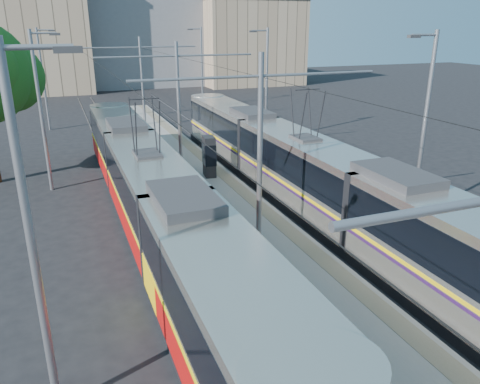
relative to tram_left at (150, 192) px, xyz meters
name	(u,v)px	position (x,y,z in m)	size (l,w,h in m)	color
ground	(389,382)	(3.60, -10.91, -1.71)	(160.00, 160.00, 0.00)	black
platform	(195,177)	(3.60, 6.09, -1.56)	(4.00, 50.00, 0.30)	gray
tactile_strip_left	(169,177)	(2.15, 6.09, -1.40)	(0.70, 50.00, 0.01)	gray
tactile_strip_right	(219,171)	(5.05, 6.09, -1.40)	(0.70, 50.00, 0.01)	gray
rails	(195,179)	(3.60, 6.09, -1.69)	(8.71, 70.00, 0.03)	gray
tram_left	(150,192)	(0.00, 0.00, 0.00)	(2.43, 28.36, 5.50)	black
tram_right	(304,169)	(7.20, 0.17, 0.15)	(2.43, 31.44, 5.50)	black
catenary	(208,106)	(3.60, 3.24, 2.81)	(9.20, 70.00, 7.00)	gray
street_lamps	(174,95)	(3.60, 10.09, 2.47)	(15.18, 38.22, 8.00)	gray
shelter	(209,156)	(4.28, 5.47, -0.25)	(0.72, 1.06, 2.21)	black
building_left	(19,29)	(-6.40, 49.09, 6.01)	(16.32, 12.24, 15.42)	tan
building_centre	(142,29)	(9.60, 53.09, 5.89)	(18.36, 14.28, 15.18)	slate
building_right	(248,42)	(23.60, 47.09, 4.21)	(14.28, 10.20, 11.82)	tan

